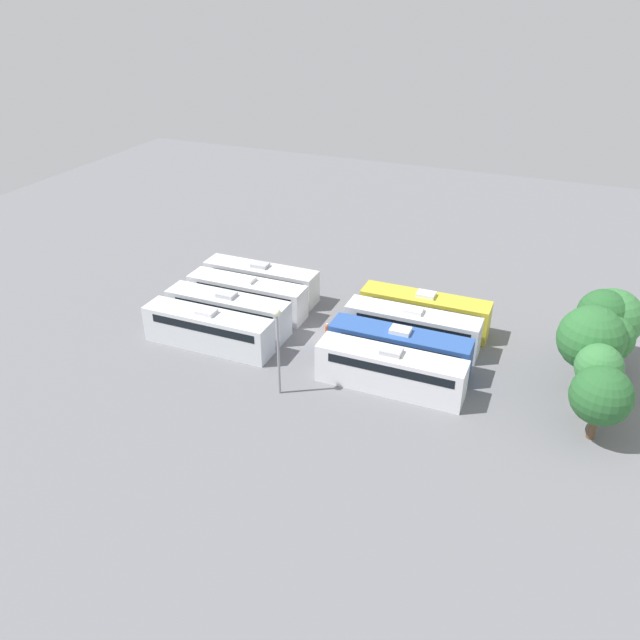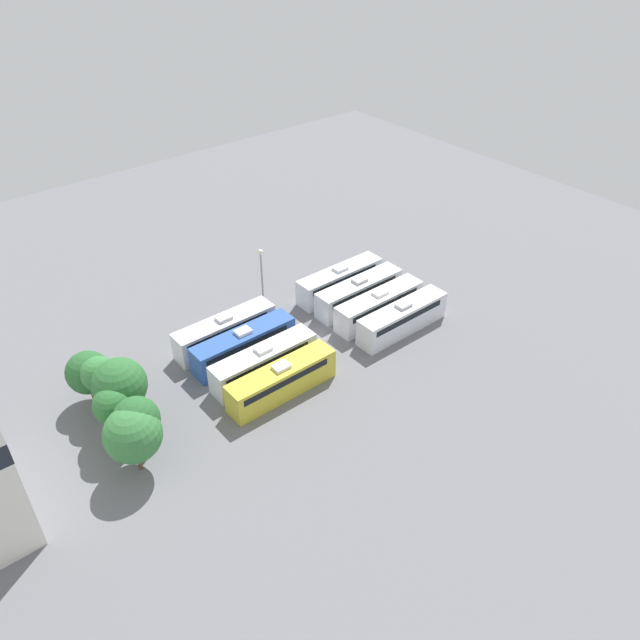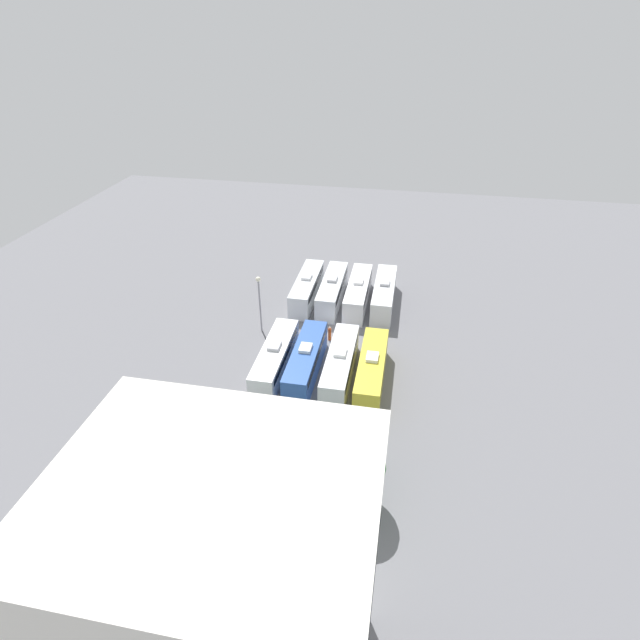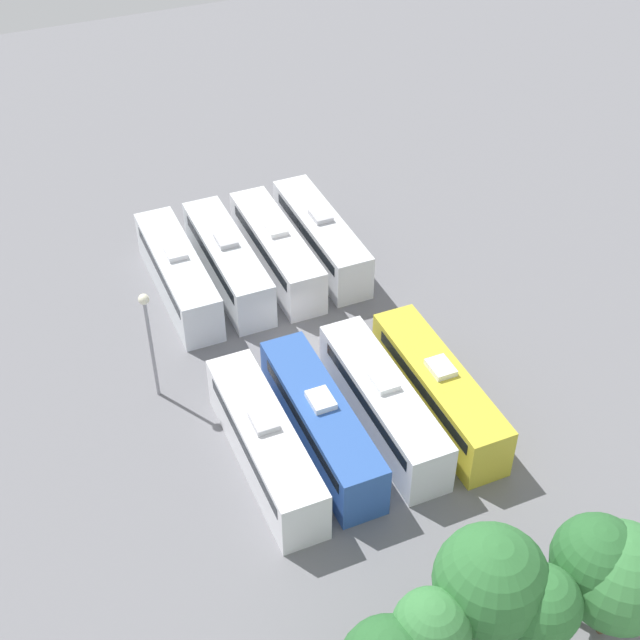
% 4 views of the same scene
% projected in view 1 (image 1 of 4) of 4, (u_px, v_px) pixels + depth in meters
% --- Properties ---
extents(ground_plane, '(114.87, 114.87, 0.00)m').
position_uv_depth(ground_plane, '(318.00, 337.00, 54.68)').
color(ground_plane, slate).
extents(bus_0, '(2.58, 11.38, 3.52)m').
position_uv_depth(bus_0, '(261.00, 280.00, 60.67)').
color(bus_0, silver).
rests_on(bus_0, ground_plane).
extents(bus_1, '(2.58, 11.38, 3.52)m').
position_uv_depth(bus_1, '(247.00, 295.00, 57.88)').
color(bus_1, white).
rests_on(bus_1, ground_plane).
extents(bus_2, '(2.58, 11.38, 3.52)m').
position_uv_depth(bus_2, '(228.00, 311.00, 55.16)').
color(bus_2, silver).
rests_on(bus_2, ground_plane).
extents(bus_3, '(2.58, 11.38, 3.52)m').
position_uv_depth(bus_3, '(208.00, 329.00, 52.42)').
color(bus_3, silver).
rests_on(bus_3, ground_plane).
extents(bus_4, '(2.58, 11.38, 3.52)m').
position_uv_depth(bus_4, '(425.00, 311.00, 55.20)').
color(bus_4, gold).
rests_on(bus_4, ground_plane).
extents(bus_5, '(2.58, 11.38, 3.52)m').
position_uv_depth(bus_5, '(412.00, 327.00, 52.63)').
color(bus_5, silver).
rests_on(bus_5, ground_plane).
extents(bus_6, '(2.58, 11.38, 3.52)m').
position_uv_depth(bus_6, '(400.00, 348.00, 49.72)').
color(bus_6, '#2D56A8').
rests_on(bus_6, ground_plane).
extents(bus_7, '(2.58, 11.38, 3.52)m').
position_uv_depth(bus_7, '(391.00, 369.00, 47.02)').
color(bus_7, white).
rests_on(bus_7, ground_plane).
extents(worker_person, '(0.36, 0.36, 1.80)m').
position_uv_depth(worker_person, '(327.00, 333.00, 53.56)').
color(worker_person, '#CC4C19').
rests_on(worker_person, ground_plane).
extents(light_pole, '(0.60, 0.60, 7.22)m').
position_uv_depth(light_pole, '(278.00, 337.00, 44.96)').
color(light_pole, gray).
rests_on(light_pole, ground_plane).
extents(tree_0, '(4.81, 4.81, 6.49)m').
position_uv_depth(tree_0, '(611.00, 319.00, 49.10)').
color(tree_0, brown).
rests_on(tree_0, ground_plane).
extents(tree_1, '(3.93, 3.93, 6.66)m').
position_uv_depth(tree_1, '(603.00, 314.00, 48.50)').
color(tree_1, brown).
rests_on(tree_1, ground_plane).
extents(tree_2, '(3.36, 3.36, 6.09)m').
position_uv_depth(tree_2, '(611.00, 339.00, 45.86)').
color(tree_2, brown).
rests_on(tree_2, ground_plane).
extents(tree_3, '(4.79, 4.79, 7.31)m').
position_uv_depth(tree_3, '(591.00, 339.00, 44.86)').
color(tree_3, brown).
rests_on(tree_3, ground_plane).
extents(tree_4, '(3.21, 3.21, 6.10)m').
position_uv_depth(tree_4, '(599.00, 367.00, 42.38)').
color(tree_4, brown).
rests_on(tree_4, ground_plane).
extents(tree_5, '(4.08, 4.08, 5.58)m').
position_uv_depth(tree_5, '(601.00, 396.00, 41.11)').
color(tree_5, brown).
rests_on(tree_5, ground_plane).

